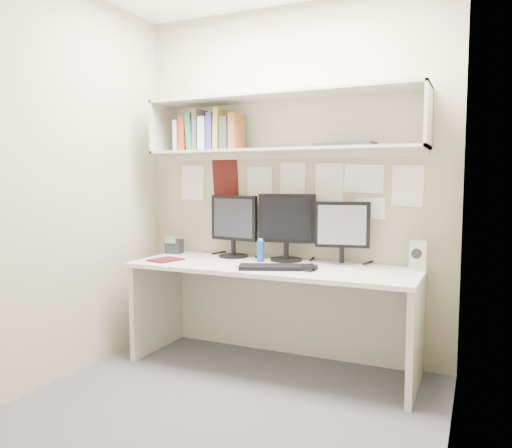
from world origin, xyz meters
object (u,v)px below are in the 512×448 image
at_px(monitor_center, 287,225).
at_px(maroon_notebook, 166,260).
at_px(desk_phone, 174,246).
at_px(monitor_right, 342,230).
at_px(monitor_left, 234,224).
at_px(keyboard, 277,267).
at_px(speaker, 417,255).
at_px(desk, 272,316).

height_order(monitor_center, maroon_notebook, monitor_center).
bearing_deg(desk_phone, monitor_right, -4.91).
height_order(monitor_left, maroon_notebook, monitor_left).
relative_size(keyboard, speaker, 2.60).
distance_m(monitor_right, maroon_notebook, 1.30).
bearing_deg(desk_phone, monitor_center, -4.47).
bearing_deg(monitor_left, desk, -19.21).
height_order(desk, desk_phone, desk_phone).
bearing_deg(desk, monitor_center, 84.45).
bearing_deg(keyboard, speaker, 0.35).
xyz_separation_m(desk, speaker, (0.94, 0.21, 0.46)).
bearing_deg(monitor_center, desk_phone, 172.75).
xyz_separation_m(monitor_left, monitor_right, (0.85, 0.00, -0.02)).
relative_size(keyboard, maroon_notebook, 2.28).
height_order(monitor_center, monitor_right, monitor_center).
bearing_deg(speaker, keyboard, -173.22).
relative_size(desk, desk_phone, 13.59).
xyz_separation_m(speaker, maroon_notebook, (-1.73, -0.36, -0.09)).
distance_m(monitor_left, maroon_notebook, 0.58).
bearing_deg(maroon_notebook, speaker, 26.33).
distance_m(desk, monitor_center, 0.67).
bearing_deg(desk_phone, keyboard, -23.67).
relative_size(monitor_left, monitor_right, 1.08).
xyz_separation_m(monitor_center, desk_phone, (-0.96, -0.03, -0.21)).
distance_m(desk, monitor_right, 0.78).
bearing_deg(monitor_center, keyboard, -88.54).
distance_m(keyboard, maroon_notebook, 0.87).
xyz_separation_m(desk, monitor_left, (-0.41, 0.22, 0.62)).
bearing_deg(monitor_center, speaker, -9.08).
distance_m(monitor_center, maroon_notebook, 0.92).
relative_size(desk, keyboard, 4.01).
relative_size(monitor_left, keyboard, 0.95).
xyz_separation_m(monitor_center, speaker, (0.92, -0.01, -0.17)).
bearing_deg(monitor_right, desk_phone, 169.12).
xyz_separation_m(monitor_left, maroon_notebook, (-0.38, -0.37, -0.25)).
height_order(keyboard, speaker, speaker).
bearing_deg(monitor_center, maroon_notebook, -164.41).
xyz_separation_m(keyboard, maroon_notebook, (-0.87, -0.01, -0.01)).
xyz_separation_m(monitor_left, desk_phone, (-0.53, -0.03, -0.20)).
relative_size(monitor_right, speaker, 2.29).
distance_m(desk, keyboard, 0.41).
height_order(desk, monitor_left, monitor_left).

